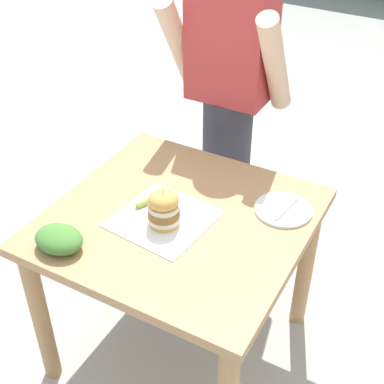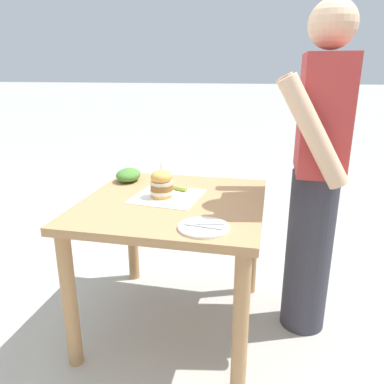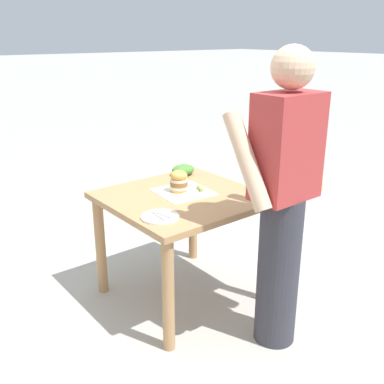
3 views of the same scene
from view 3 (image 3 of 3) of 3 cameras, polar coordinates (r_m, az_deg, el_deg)
name	(u,v)px [view 3 (image 3 of 3)]	position (r m, az deg, el deg)	size (l,w,h in m)	color
ground_plane	(183,295)	(3.24, -1.13, -12.89)	(80.00, 80.00, 0.00)	#ADAAA3
patio_table	(183,213)	(2.96, -1.21, -2.72)	(0.94, 0.92, 0.74)	tan
serving_paper	(184,192)	(2.97, -1.08, 0.02)	(0.34, 0.34, 0.00)	white
sandwich	(179,181)	(2.95, -1.67, 1.41)	(0.12, 0.12, 0.18)	gold
pickle_spear	(199,188)	(3.00, 0.94, 0.48)	(0.02, 0.02, 0.09)	#8EA83D
side_plate_with_forks	(160,217)	(2.56, -4.08, -3.16)	(0.22, 0.22, 0.02)	white
side_salad	(183,170)	(3.33, -1.14, 2.82)	(0.18, 0.14, 0.08)	#477F33
diner_across_table	(283,200)	(2.48, 11.44, -0.99)	(0.55, 0.35, 1.69)	#33333D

